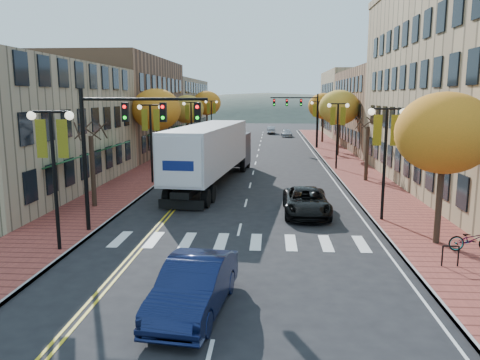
% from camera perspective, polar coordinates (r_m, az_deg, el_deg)
% --- Properties ---
extents(ground, '(200.00, 200.00, 0.00)m').
position_cam_1_polar(ground, '(19.92, -0.85, -9.26)').
color(ground, black).
rests_on(ground, ground).
extents(sidewalk_left, '(4.00, 85.00, 0.15)m').
position_cam_1_polar(sidewalk_left, '(52.71, -7.77, 2.89)').
color(sidewalk_left, brown).
rests_on(sidewalk_left, ground).
extents(sidewalk_right, '(4.00, 85.00, 0.15)m').
position_cam_1_polar(sidewalk_right, '(52.19, 12.01, 2.69)').
color(sidewalk_right, brown).
rests_on(sidewalk_right, ground).
extents(building_left_near, '(12.00, 22.00, 9.00)m').
position_cam_1_polar(building_left_near, '(36.81, -26.59, 5.76)').
color(building_left_near, '#9E8966').
rests_on(building_left_near, ground).
extents(building_left_mid, '(12.00, 24.00, 11.00)m').
position_cam_1_polar(building_left_mid, '(57.80, -15.08, 8.67)').
color(building_left_mid, brown).
rests_on(building_left_mid, ground).
extents(building_left_far, '(12.00, 26.00, 9.50)m').
position_cam_1_polar(building_left_far, '(81.88, -9.39, 8.67)').
color(building_left_far, '#9E8966').
rests_on(building_left_far, ground).
extents(building_right_mid, '(15.00, 24.00, 10.00)m').
position_cam_1_polar(building_right_mid, '(63.08, 19.60, 8.07)').
color(building_right_mid, brown).
rests_on(building_right_mid, ground).
extents(building_right_far, '(15.00, 20.00, 11.00)m').
position_cam_1_polar(building_right_far, '(84.46, 15.58, 8.99)').
color(building_right_far, '#9E8966').
rests_on(building_right_far, ground).
extents(tree_left_a, '(0.28, 0.28, 4.20)m').
position_cam_1_polar(tree_left_a, '(29.06, -17.51, 1.01)').
color(tree_left_a, '#382619').
rests_on(tree_left_a, sidewalk_left).
extents(tree_left_b, '(4.48, 4.48, 7.21)m').
position_cam_1_polar(tree_left_b, '(44.03, -10.16, 8.44)').
color(tree_left_b, '#382619').
rests_on(tree_left_b, sidewalk_left).
extents(tree_left_c, '(4.16, 4.16, 6.69)m').
position_cam_1_polar(tree_left_c, '(59.69, -6.44, 8.55)').
color(tree_left_c, '#382619').
rests_on(tree_left_c, sidewalk_left).
extents(tree_left_d, '(4.61, 4.61, 7.42)m').
position_cam_1_polar(tree_left_d, '(77.46, -4.07, 9.34)').
color(tree_left_d, '#382619').
rests_on(tree_left_d, sidewalk_left).
extents(tree_right_a, '(4.16, 4.16, 6.69)m').
position_cam_1_polar(tree_right_a, '(22.09, 23.64, 5.23)').
color(tree_right_a, '#382619').
rests_on(tree_right_a, sidewalk_right).
extents(tree_right_b, '(0.28, 0.28, 4.20)m').
position_cam_1_polar(tree_right_b, '(37.74, 15.20, 3.12)').
color(tree_right_b, '#382619').
rests_on(tree_right_b, sidewalk_right).
extents(tree_right_c, '(4.48, 4.48, 7.21)m').
position_cam_1_polar(tree_right_c, '(53.27, 11.99, 8.64)').
color(tree_right_c, '#382619').
rests_on(tree_right_c, sidewalk_right).
extents(tree_right_d, '(4.35, 4.35, 7.00)m').
position_cam_1_polar(tree_right_d, '(69.15, 10.12, 8.86)').
color(tree_right_d, '#382619').
rests_on(tree_right_d, sidewalk_right).
extents(lamp_left_a, '(1.96, 0.36, 6.05)m').
position_cam_1_polar(lamp_left_a, '(20.93, -21.84, 3.04)').
color(lamp_left_a, black).
rests_on(lamp_left_a, ground).
extents(lamp_left_b, '(1.96, 0.36, 6.05)m').
position_cam_1_polar(lamp_left_b, '(35.97, -10.82, 6.24)').
color(lamp_left_b, black).
rests_on(lamp_left_b, ground).
extents(lamp_left_c, '(1.96, 0.36, 6.05)m').
position_cam_1_polar(lamp_left_c, '(53.55, -5.97, 7.58)').
color(lamp_left_c, black).
rests_on(lamp_left_c, ground).
extents(lamp_left_d, '(1.96, 0.36, 6.05)m').
position_cam_1_polar(lamp_left_d, '(71.35, -3.51, 8.23)').
color(lamp_left_d, black).
rests_on(lamp_left_d, ground).
extents(lamp_right_a, '(1.96, 0.36, 6.05)m').
position_cam_1_polar(lamp_right_a, '(25.55, 17.34, 4.45)').
color(lamp_right_a, black).
rests_on(lamp_right_a, ground).
extents(lamp_right_b, '(1.96, 0.36, 6.05)m').
position_cam_1_polar(lamp_right_b, '(43.21, 11.81, 6.82)').
color(lamp_right_b, black).
rests_on(lamp_right_b, ground).
extents(lamp_right_c, '(1.96, 0.36, 6.05)m').
position_cam_1_polar(lamp_right_c, '(61.07, 9.49, 7.80)').
color(lamp_right_c, black).
rests_on(lamp_right_c, ground).
extents(traffic_mast_near, '(6.10, 0.35, 7.00)m').
position_cam_1_polar(traffic_mast_near, '(22.90, -14.12, 5.59)').
color(traffic_mast_near, black).
rests_on(traffic_mast_near, ground).
extents(traffic_mast_far, '(6.10, 0.34, 7.00)m').
position_cam_1_polar(traffic_mast_far, '(60.88, 7.59, 8.43)').
color(traffic_mast_far, black).
rests_on(traffic_mast_far, ground).
extents(semi_truck, '(4.81, 18.57, 4.59)m').
position_cam_1_polar(semi_truck, '(35.34, -3.23, 3.71)').
color(semi_truck, black).
rests_on(semi_truck, ground).
extents(navy_sedan, '(2.40, 5.30, 1.69)m').
position_cam_1_polar(navy_sedan, '(14.88, -5.63, -12.73)').
color(navy_sedan, '#0D1435').
rests_on(navy_sedan, ground).
extents(black_suv, '(2.54, 5.45, 1.51)m').
position_cam_1_polar(black_suv, '(26.73, 8.07, -2.64)').
color(black_suv, black).
rests_on(black_suv, ground).
extents(car_far_white, '(1.72, 4.06, 1.37)m').
position_cam_1_polar(car_far_white, '(73.22, 0.23, 5.47)').
color(car_far_white, silver).
rests_on(car_far_white, ground).
extents(car_far_silver, '(1.90, 4.24, 1.21)m').
position_cam_1_polar(car_far_silver, '(79.41, 5.71, 5.72)').
color(car_far_silver, '#A3A3AA').
rests_on(car_far_silver, ground).
extents(car_far_oncoming, '(1.55, 4.21, 1.38)m').
position_cam_1_polar(car_far_oncoming, '(85.46, 3.81, 6.11)').
color(car_far_oncoming, '#A8A7AF').
rests_on(car_far_oncoming, ground).
extents(bicycle, '(1.95, 0.76, 1.01)m').
position_cam_1_polar(bicycle, '(22.24, 26.39, -6.50)').
color(bicycle, gray).
rests_on(bicycle, sidewalk_right).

